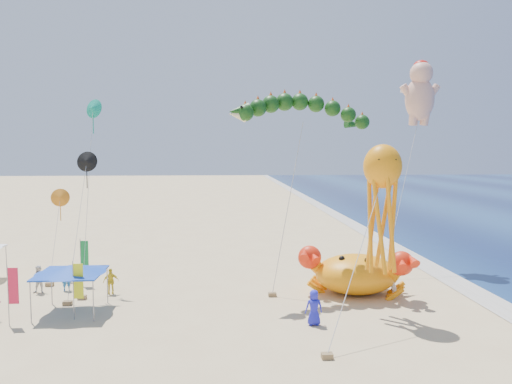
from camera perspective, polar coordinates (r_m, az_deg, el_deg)
ground at (r=30.57m, az=4.09°, el=-12.52°), size 320.00×320.00×0.00m
foam_strip at (r=34.30m, az=24.76°, el=-11.02°), size 320.00×320.00×0.00m
crab_inflatable at (r=32.63m, az=11.42°, el=-9.01°), size 7.07×5.95×3.10m
dragon_kite at (r=32.37m, az=5.17°, el=8.78°), size 9.73×4.58×12.44m
cherub_kite at (r=41.93m, az=18.25°, el=10.89°), size 5.72×6.16×16.14m
octopus_kite at (r=27.73m, az=14.19°, el=-0.71°), size 5.36×6.55×9.42m
canopy_blue at (r=30.01m, az=-20.42°, el=-8.31°), size 3.83×3.83×2.71m
feather_flags at (r=32.01m, az=-23.48°, el=-8.39°), size 7.48×7.72×3.20m
beachgoers at (r=32.06m, az=-19.57°, el=-10.32°), size 26.69×8.98×1.85m
small_kites at (r=35.27m, az=-19.56°, el=2.38°), size 4.49×7.81×12.57m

